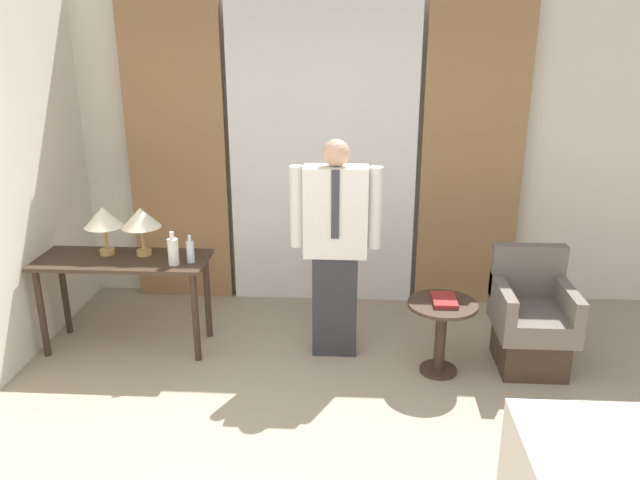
# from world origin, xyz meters

# --- Properties ---
(wall_back) EXTENTS (10.00, 0.06, 2.70)m
(wall_back) POSITION_xyz_m (0.00, 2.94, 1.35)
(wall_back) COLOR silver
(wall_back) RESTS_ON ground_plane
(curtain_sheer_center) EXTENTS (1.60, 0.06, 2.58)m
(curtain_sheer_center) POSITION_xyz_m (0.00, 2.81, 1.29)
(curtain_sheer_center) COLOR white
(curtain_sheer_center) RESTS_ON ground_plane
(curtain_drape_left) EXTENTS (0.85, 0.06, 2.58)m
(curtain_drape_left) POSITION_xyz_m (-1.27, 2.81, 1.29)
(curtain_drape_left) COLOR #997047
(curtain_drape_left) RESTS_ON ground_plane
(curtain_drape_right) EXTENTS (0.85, 0.06, 2.58)m
(curtain_drape_right) POSITION_xyz_m (1.27, 2.81, 1.29)
(curtain_drape_right) COLOR #997047
(curtain_drape_right) RESTS_ON ground_plane
(desk) EXTENTS (1.28, 0.50, 0.73)m
(desk) POSITION_xyz_m (-1.45, 1.80, 0.62)
(desk) COLOR #38281E
(desk) RESTS_ON ground_plane
(table_lamp_left) EXTENTS (0.29, 0.29, 0.37)m
(table_lamp_left) POSITION_xyz_m (-1.59, 1.89, 1.01)
(table_lamp_left) COLOR tan
(table_lamp_left) RESTS_ON desk
(table_lamp_right) EXTENTS (0.29, 0.29, 0.37)m
(table_lamp_right) POSITION_xyz_m (-1.31, 1.89, 1.01)
(table_lamp_right) COLOR tan
(table_lamp_right) RESTS_ON desk
(bottle_near_edge) EXTENTS (0.08, 0.08, 0.25)m
(bottle_near_edge) POSITION_xyz_m (-1.02, 1.70, 0.83)
(bottle_near_edge) COLOR silver
(bottle_near_edge) RESTS_ON desk
(bottle_by_lamp) EXTENTS (0.06, 0.06, 0.21)m
(bottle_by_lamp) POSITION_xyz_m (-0.91, 1.75, 0.81)
(bottle_by_lamp) COLOR silver
(bottle_by_lamp) RESTS_ON desk
(person) EXTENTS (0.66, 0.22, 1.64)m
(person) POSITION_xyz_m (0.15, 1.80, 0.89)
(person) COLOR #2D2D33
(person) RESTS_ON ground_plane
(armchair) EXTENTS (0.53, 0.59, 0.86)m
(armchair) POSITION_xyz_m (1.58, 1.70, 0.33)
(armchair) COLOR #38281E
(armchair) RESTS_ON ground_plane
(side_table) EXTENTS (0.49, 0.49, 0.54)m
(side_table) POSITION_xyz_m (0.91, 1.55, 0.37)
(side_table) COLOR #38281E
(side_table) RESTS_ON ground_plane
(book) EXTENTS (0.17, 0.25, 0.03)m
(book) POSITION_xyz_m (0.92, 1.56, 0.56)
(book) COLOR maroon
(book) RESTS_ON side_table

